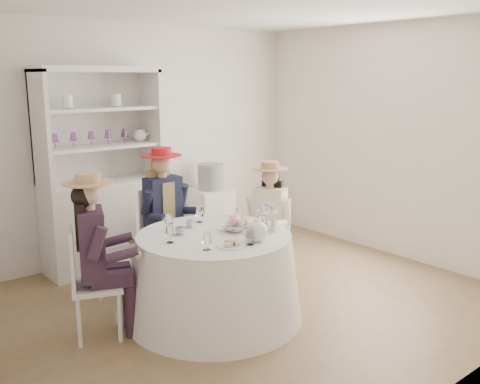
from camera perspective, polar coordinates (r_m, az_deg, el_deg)
ground at (r=5.21m, az=0.72°, el=-11.53°), size 4.50×4.50×0.00m
ceiling at (r=4.80m, az=0.81°, el=19.40°), size 4.50×4.50×0.00m
wall_back at (r=6.47m, az=-10.87°, el=5.38°), size 4.50×0.00×4.50m
wall_front at (r=3.58m, az=22.03°, el=-0.85°), size 4.50×0.00×4.50m
wall_right at (r=6.50m, az=16.09°, el=5.15°), size 0.00×4.50×4.50m
tea_table at (r=4.75m, az=-2.76°, el=-9.01°), size 1.54×1.54×0.77m
hutch at (r=6.09m, az=-14.46°, el=-0.62°), size 1.49×0.98×2.21m
side_table at (r=6.83m, az=-3.10°, el=-2.60°), size 0.49×0.49×0.70m
hatbox at (r=6.71m, az=-3.15°, el=1.63°), size 0.40×0.40×0.32m
guest_left at (r=4.44m, az=-15.22°, el=-5.64°), size 0.57×0.52×1.37m
guest_mid at (r=5.47m, az=-8.06°, el=-1.66°), size 0.51×0.53×1.41m
guest_right at (r=5.46m, az=3.09°, el=-2.50°), size 0.53×0.48×1.27m
spare_chair at (r=5.32m, az=-13.70°, el=-4.72°), size 0.46×0.46×1.08m
teacup_a at (r=4.61m, az=-6.43°, el=-4.23°), size 0.08×0.08×0.06m
teacup_b at (r=4.82m, az=-5.39°, el=-3.46°), size 0.08×0.08×0.06m
teacup_c at (r=4.82m, az=-0.67°, el=-3.42°), size 0.10×0.10×0.06m
flower_bowl at (r=4.70m, az=-0.55°, el=-3.84°), size 0.25×0.25×0.06m
flower_arrangement at (r=4.68m, az=-0.34°, el=-3.26°), size 0.16×0.17×0.06m
table_teapot at (r=4.42m, az=1.77°, el=-4.21°), size 0.26×0.18×0.19m
sandwich_plate at (r=4.30m, az=-0.88°, el=-5.63°), size 0.24×0.24×0.05m
cupcake_stand at (r=4.74m, az=2.90°, el=-3.06°), size 0.24×0.24×0.23m
stemware_set at (r=4.60m, az=-2.82°, el=-3.63°), size 0.89×0.90×0.15m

